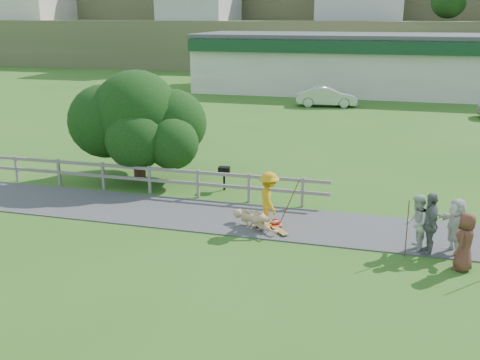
{
  "coord_description": "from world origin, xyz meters",
  "views": [
    {
      "loc": [
        4.53,
        -14.98,
        6.69
      ],
      "look_at": [
        -0.0,
        2.0,
        1.25
      ],
      "focal_mm": 40.0,
      "sensor_mm": 36.0,
      "label": 1
    }
  ],
  "objects_px": {
    "skater_rider": "(269,202)",
    "tree": "(138,133)",
    "skater_fallen": "(255,220)",
    "spectator_d": "(455,226)",
    "spectator_b": "(430,224)",
    "spectator_c": "(465,242)",
    "car_silver": "(326,96)",
    "spectator_a": "(416,223)",
    "bbq": "(224,179)"
  },
  "relations": [
    {
      "from": "spectator_c",
      "to": "spectator_d",
      "type": "distance_m",
      "value": 1.05
    },
    {
      "from": "tree",
      "to": "spectator_d",
      "type": "bearing_deg",
      "value": -20.54
    },
    {
      "from": "skater_rider",
      "to": "spectator_c",
      "type": "relative_size",
      "value": 1.1
    },
    {
      "from": "spectator_d",
      "to": "bbq",
      "type": "distance_m",
      "value": 9.06
    },
    {
      "from": "skater_fallen",
      "to": "car_silver",
      "type": "bearing_deg",
      "value": 32.91
    },
    {
      "from": "skater_rider",
      "to": "tree",
      "type": "xyz_separation_m",
      "value": [
        -6.46,
        4.02,
        1.06
      ]
    },
    {
      "from": "spectator_c",
      "to": "spectator_d",
      "type": "relative_size",
      "value": 0.98
    },
    {
      "from": "spectator_c",
      "to": "bbq",
      "type": "height_order",
      "value": "spectator_c"
    },
    {
      "from": "spectator_d",
      "to": "tree",
      "type": "bearing_deg",
      "value": -128.56
    },
    {
      "from": "spectator_b",
      "to": "bbq",
      "type": "height_order",
      "value": "spectator_b"
    },
    {
      "from": "car_silver",
      "to": "spectator_b",
      "type": "bearing_deg",
      "value": -176.11
    },
    {
      "from": "skater_rider",
      "to": "spectator_b",
      "type": "height_order",
      "value": "spectator_b"
    },
    {
      "from": "spectator_a",
      "to": "spectator_d",
      "type": "xyz_separation_m",
      "value": [
        1.07,
        0.08,
        -0.02
      ]
    },
    {
      "from": "car_silver",
      "to": "skater_rider",
      "type": "bearing_deg",
      "value": 173.29
    },
    {
      "from": "spectator_a",
      "to": "skater_rider",
      "type": "bearing_deg",
      "value": -89.3
    },
    {
      "from": "tree",
      "to": "bbq",
      "type": "distance_m",
      "value": 4.24
    },
    {
      "from": "spectator_b",
      "to": "spectator_d",
      "type": "relative_size",
      "value": 1.11
    },
    {
      "from": "spectator_c",
      "to": "spectator_d",
      "type": "xyz_separation_m",
      "value": [
        -0.15,
        1.04,
        0.02
      ]
    },
    {
      "from": "spectator_c",
      "to": "spectator_a",
      "type": "bearing_deg",
      "value": -101.79
    },
    {
      "from": "skater_rider",
      "to": "spectator_c",
      "type": "distance_m",
      "value": 5.96
    },
    {
      "from": "bbq",
      "to": "skater_rider",
      "type": "bearing_deg",
      "value": -60.22
    },
    {
      "from": "spectator_d",
      "to": "spectator_c",
      "type": "bearing_deg",
      "value": -9.89
    },
    {
      "from": "skater_fallen",
      "to": "spectator_d",
      "type": "distance_m",
      "value": 6.03
    },
    {
      "from": "spectator_b",
      "to": "car_silver",
      "type": "bearing_deg",
      "value": -175.52
    },
    {
      "from": "car_silver",
      "to": "spectator_c",
      "type": "bearing_deg",
      "value": -174.71
    },
    {
      "from": "spectator_a",
      "to": "bbq",
      "type": "bearing_deg",
      "value": -111.71
    },
    {
      "from": "skater_rider",
      "to": "tree",
      "type": "relative_size",
      "value": 0.31
    },
    {
      "from": "spectator_a",
      "to": "spectator_c",
      "type": "xyz_separation_m",
      "value": [
        1.22,
        -0.96,
        -0.04
      ]
    },
    {
      "from": "bbq",
      "to": "tree",
      "type": "bearing_deg",
      "value": 165.14
    },
    {
      "from": "spectator_c",
      "to": "car_silver",
      "type": "relative_size",
      "value": 0.36
    },
    {
      "from": "skater_rider",
      "to": "spectator_d",
      "type": "xyz_separation_m",
      "value": [
        5.61,
        -0.5,
        -0.06
      ]
    },
    {
      "from": "skater_rider",
      "to": "skater_fallen",
      "type": "height_order",
      "value": "skater_rider"
    },
    {
      "from": "skater_fallen",
      "to": "car_silver",
      "type": "relative_size",
      "value": 0.4
    },
    {
      "from": "skater_fallen",
      "to": "bbq",
      "type": "height_order",
      "value": "bbq"
    },
    {
      "from": "spectator_c",
      "to": "skater_fallen",
      "type": "bearing_deg",
      "value": -75.8
    },
    {
      "from": "car_silver",
      "to": "bbq",
      "type": "relative_size",
      "value": 4.77
    },
    {
      "from": "skater_fallen",
      "to": "spectator_b",
      "type": "height_order",
      "value": "spectator_b"
    },
    {
      "from": "skater_rider",
      "to": "spectator_b",
      "type": "distance_m",
      "value": 4.94
    },
    {
      "from": "skater_fallen",
      "to": "spectator_d",
      "type": "bearing_deg",
      "value": -60.94
    },
    {
      "from": "spectator_b",
      "to": "bbq",
      "type": "bearing_deg",
      "value": -127.35
    },
    {
      "from": "spectator_d",
      "to": "bbq",
      "type": "height_order",
      "value": "spectator_d"
    },
    {
      "from": "skater_rider",
      "to": "spectator_c",
      "type": "height_order",
      "value": "skater_rider"
    },
    {
      "from": "spectator_c",
      "to": "car_silver",
      "type": "distance_m",
      "value": 27.42
    },
    {
      "from": "skater_fallen",
      "to": "car_silver",
      "type": "height_order",
      "value": "car_silver"
    },
    {
      "from": "tree",
      "to": "car_silver",
      "type": "bearing_deg",
      "value": 75.08
    },
    {
      "from": "spectator_b",
      "to": "spectator_a",
      "type": "bearing_deg",
      "value": -119.04
    },
    {
      "from": "skater_fallen",
      "to": "tree",
      "type": "height_order",
      "value": "tree"
    },
    {
      "from": "tree",
      "to": "bbq",
      "type": "xyz_separation_m",
      "value": [
        3.92,
        -0.57,
        -1.49
      ]
    },
    {
      "from": "spectator_b",
      "to": "spectator_d",
      "type": "xyz_separation_m",
      "value": [
        0.72,
        0.22,
        -0.09
      ]
    },
    {
      "from": "spectator_a",
      "to": "spectator_d",
      "type": "bearing_deg",
      "value": 102.29
    }
  ]
}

